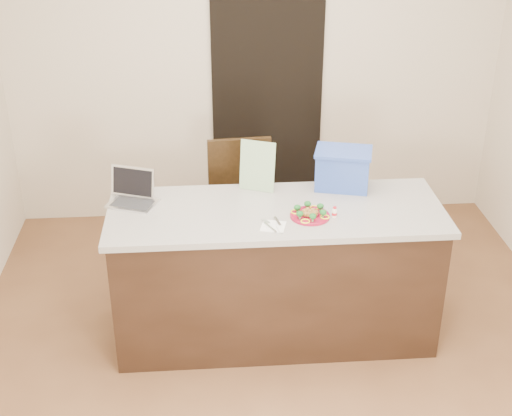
{
  "coord_description": "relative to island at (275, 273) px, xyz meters",
  "views": [
    {
      "loc": [
        -0.42,
        -3.59,
        2.93
      ],
      "look_at": [
        -0.13,
        0.2,
        0.96
      ],
      "focal_mm": 50.0,
      "sensor_mm": 36.0,
      "label": 1
    }
  ],
  "objects": [
    {
      "name": "broccoli",
      "position": [
        0.19,
        -0.11,
        0.5
      ],
      "size": [
        0.19,
        0.2,
        0.04
      ],
      "color": "#13491B",
      "rests_on": "plate"
    },
    {
      "name": "napkin",
      "position": [
        -0.04,
        -0.21,
        0.46
      ],
      "size": [
        0.17,
        0.17,
        0.01
      ],
      "primitive_type": "cube",
      "rotation": [
        0.0,
        0.0,
        -0.26
      ],
      "color": "silver",
      "rests_on": "island"
    },
    {
      "name": "knife",
      "position": [
        -0.01,
        -0.23,
        0.47
      ],
      "size": [
        0.04,
        0.2,
        0.01
      ],
      "rotation": [
        0.0,
        0.0,
        0.2
      ],
      "color": "silver",
      "rests_on": "napkin"
    },
    {
      "name": "laptop",
      "position": [
        -0.88,
        0.18,
        0.51
      ],
      "size": [
        0.34,
        0.32,
        0.2
      ],
      "rotation": [
        0.0,
        0.0,
        -0.36
      ],
      "color": "silver",
      "rests_on": "island"
    },
    {
      "name": "chair",
      "position": [
        -0.18,
        0.77,
        0.13
      ],
      "size": [
        0.49,
        0.49,
        1.04
      ],
      "rotation": [
        0.0,
        0.0,
        0.08
      ],
      "color": "#32200F",
      "rests_on": "ground"
    },
    {
      "name": "island",
      "position": [
        0.0,
        0.0,
        0.0
      ],
      "size": [
        2.06,
        0.76,
        0.92
      ],
      "color": "black",
      "rests_on": "ground"
    },
    {
      "name": "room_shell",
      "position": [
        0.0,
        -0.25,
        1.16
      ],
      "size": [
        4.0,
        4.0,
        4.0
      ],
      "color": "white",
      "rests_on": "ground"
    },
    {
      "name": "leaflet",
      "position": [
        -0.09,
        0.29,
        0.62
      ],
      "size": [
        0.23,
        0.13,
        0.33
      ],
      "primitive_type": "cube",
      "rotation": [
        -0.14,
        0.0,
        -0.39
      ],
      "color": "silver",
      "rests_on": "island"
    },
    {
      "name": "plate",
      "position": [
        0.19,
        -0.11,
        0.47
      ],
      "size": [
        0.24,
        0.24,
        0.02
      ],
      "rotation": [
        0.0,
        0.0,
        0.43
      ],
      "color": "maroon",
      "rests_on": "island"
    },
    {
      "name": "blue_box",
      "position": [
        0.46,
        0.29,
        0.59
      ],
      "size": [
        0.41,
        0.34,
        0.26
      ],
      "rotation": [
        0.0,
        0.0,
        -0.25
      ],
      "color": "#2C48A0",
      "rests_on": "island"
    },
    {
      "name": "meatballs",
      "position": [
        0.19,
        -0.11,
        0.49
      ],
      "size": [
        0.1,
        0.1,
        0.04
      ],
      "color": "olive",
      "rests_on": "plate"
    },
    {
      "name": "ground",
      "position": [
        0.0,
        -0.25,
        -0.46
      ],
      "size": [
        4.0,
        4.0,
        0.0
      ],
      "primitive_type": "plane",
      "color": "brown",
      "rests_on": "ground"
    },
    {
      "name": "fork",
      "position": [
        -0.06,
        -0.2,
        0.47
      ],
      "size": [
        0.07,
        0.17,
        0.0
      ],
      "rotation": [
        0.0,
        0.0,
        0.45
      ],
      "color": "silver",
      "rests_on": "napkin"
    },
    {
      "name": "doorway",
      "position": [
        0.1,
        1.73,
        0.54
      ],
      "size": [
        0.9,
        0.02,
        2.0
      ],
      "primitive_type": "cube",
      "color": "black",
      "rests_on": "ground"
    },
    {
      "name": "pepper_rings",
      "position": [
        0.19,
        -0.11,
        0.48
      ],
      "size": [
        0.22,
        0.22,
        0.01
      ],
      "color": "yellow",
      "rests_on": "plate"
    },
    {
      "name": "yogurt_bottle",
      "position": [
        0.34,
        -0.12,
        0.48
      ],
      "size": [
        0.03,
        0.03,
        0.07
      ],
      "rotation": [
        0.0,
        0.0,
        0.34
      ],
      "color": "white",
      "rests_on": "island"
    }
  ]
}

